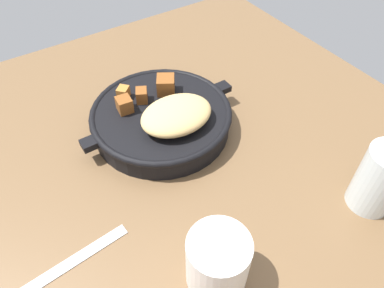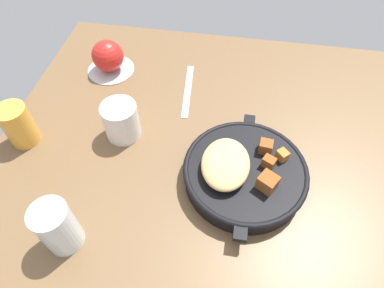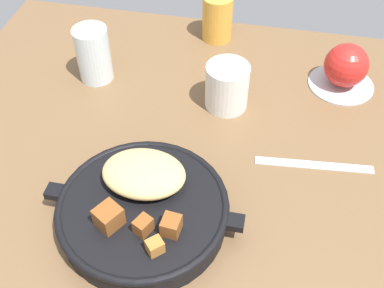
# 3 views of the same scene
# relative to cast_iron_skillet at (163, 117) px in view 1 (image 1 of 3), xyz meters

# --- Properties ---
(ground_plane) EXTENTS (0.94, 0.93, 0.02)m
(ground_plane) POSITION_rel_cast_iron_skillet_xyz_m (0.03, 0.09, -0.04)
(ground_plane) COLOR brown
(cast_iron_skillet) EXTENTS (0.29, 0.25, 0.08)m
(cast_iron_skillet) POSITION_rel_cast_iron_skillet_xyz_m (0.00, 0.00, 0.00)
(cast_iron_skillet) COLOR black
(cast_iron_skillet) RESTS_ON ground_plane
(butter_knife) EXTENTS (0.19, 0.03, 0.00)m
(butter_knife) POSITION_rel_cast_iron_skillet_xyz_m (0.24, 0.16, -0.03)
(butter_knife) COLOR silver
(butter_knife) RESTS_ON ground_plane
(water_glass_tall) EXTENTS (0.06, 0.06, 0.11)m
(water_glass_tall) POSITION_rel_cast_iron_skillet_xyz_m (-0.18, 0.30, 0.02)
(water_glass_tall) COLOR silver
(water_glass_tall) RESTS_ON ground_plane
(ceramic_mug_white) EXTENTS (0.08, 0.08, 0.09)m
(ceramic_mug_white) POSITION_rel_cast_iron_skillet_xyz_m (0.08, 0.27, 0.01)
(ceramic_mug_white) COLOR silver
(ceramic_mug_white) RESTS_ON ground_plane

